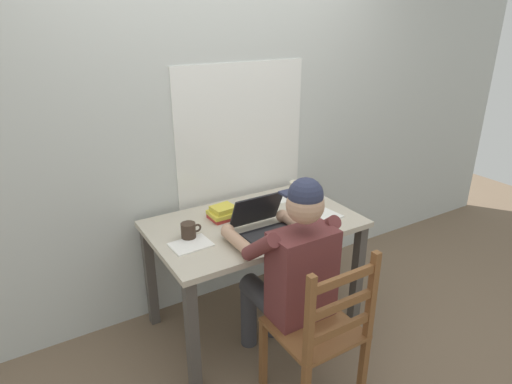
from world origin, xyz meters
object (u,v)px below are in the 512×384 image
Objects in this scene: desk at (254,236)px; computer_mouse at (306,223)px; seated_person at (290,269)px; book_stack_main at (224,213)px; coffee_mug_white at (295,188)px; laptop at (265,226)px; landscape_photo_print at (319,210)px; coffee_mug_dark at (189,231)px; wooden_chair at (321,332)px.

computer_mouse is (0.24, -0.22, 0.12)m from desk.
book_stack_main is (-0.09, 0.61, 0.11)m from seated_person.
coffee_mug_white is (0.54, 0.70, 0.12)m from seated_person.
coffee_mug_white is at bearing 61.74° from computer_mouse.
coffee_mug_white is at bearing 38.26° from laptop.
computer_mouse is at bearing -43.07° from book_stack_main.
coffee_mug_white is 0.90× the size of landscape_photo_print.
coffee_mug_white is 0.32m from landscape_photo_print.
landscape_photo_print is at bearing -5.62° from coffee_mug_dark.
book_stack_main is at bearing 24.79° from coffee_mug_dark.
computer_mouse is (0.30, 0.53, 0.32)m from wooden_chair.
seated_person is 10.57× the size of coffee_mug_white.
coffee_mug_dark is (-0.43, 0.01, 0.15)m from desk.
wooden_chair is at bearing -131.43° from landscape_photo_print.
landscape_photo_print is (0.51, 0.67, 0.30)m from wooden_chair.
laptop is 0.49m from landscape_photo_print.
seated_person is 0.64m from landscape_photo_print.
seated_person is 0.32m from laptop.
coffee_mug_white is at bearing 61.22° from wooden_chair.
landscape_photo_print is (0.51, 0.39, 0.07)m from seated_person.
wooden_chair is 0.91m from coffee_mug_dark.
computer_mouse reaches higher than desk.
seated_person is 0.63m from book_stack_main.
wooden_chair reaches higher than computer_mouse.
landscape_photo_print is (0.89, -0.09, -0.05)m from coffee_mug_dark.
wooden_chair reaches higher than desk.
coffee_mug_dark is (-0.68, 0.22, 0.03)m from computer_mouse.
coffee_mug_dark is (-0.38, 0.75, 0.35)m from wooden_chair.
coffee_mug_dark reaches higher than computer_mouse.
laptop reaches higher than book_stack_main.
computer_mouse is 0.52m from book_stack_main.
coffee_mug_white reaches higher than book_stack_main.
landscape_photo_print is (0.21, 0.13, -0.02)m from computer_mouse.
book_stack_main reaches higher than computer_mouse.
wooden_chair reaches higher than landscape_photo_print.
wooden_chair reaches higher than coffee_mug_dark.
computer_mouse is 0.25m from landscape_photo_print.
wooden_chair is 7.57× the size of coffee_mug_dark.
desk is 3.87× the size of laptop.
coffee_mug_dark reaches higher than book_stack_main.
desk is at bearing 138.30° from computer_mouse.
laptop is at bearing -173.66° from landscape_photo_print.
coffee_mug_white is 0.95m from coffee_mug_dark.
desk is at bearing 165.50° from landscape_photo_print.
book_stack_main reaches higher than desk.
laptop is (0.03, 0.30, 0.13)m from seated_person.
book_stack_main is at bearing 109.65° from laptop.
coffee_mug_dark is (-0.92, -0.23, 0.00)m from coffee_mug_white.
coffee_mug_dark is (-0.41, 0.18, -0.00)m from laptop.
seated_person is at bearing -146.88° from landscape_photo_print.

